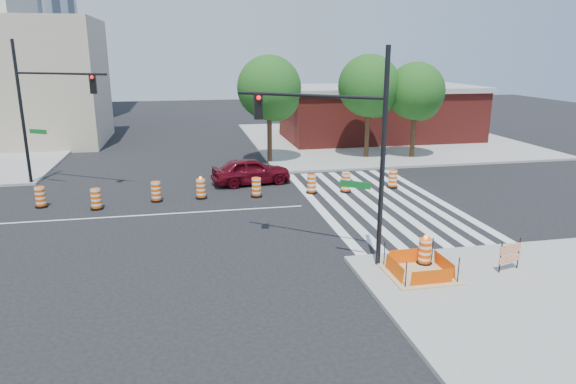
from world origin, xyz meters
TOP-DOWN VIEW (x-y plane):
  - ground at (0.00, 0.00)m, footprint 120.00×120.00m
  - sidewalk_ne at (18.00, 18.00)m, footprint 22.00×22.00m
  - crosswalk_east at (10.95, 0.00)m, footprint 6.75×13.50m
  - lane_centerline at (0.00, 0.00)m, footprint 14.00×0.12m
  - excavation_pit at (9.00, -9.00)m, footprint 2.20×2.20m
  - brick_storefront at (18.00, 18.00)m, footprint 16.50×8.50m
  - beige_midrise at (-12.00, 22.00)m, footprint 14.00×10.00m
  - red_coupe at (5.15, 4.89)m, footprint 4.71×2.42m
  - signal_pole_se at (6.72, -6.96)m, footprint 4.53×3.54m
  - signal_pole_nw at (-5.87, 6.39)m, footprint 5.19×3.21m
  - pit_drum at (9.53, -8.26)m, footprint 0.56×0.56m
  - barricade at (12.12, -9.31)m, footprint 0.93×0.28m
  - tree_north_c at (7.18, 10.31)m, footprint 4.25×4.25m
  - tree_north_d at (14.20, 10.53)m, footprint 4.28×4.28m
  - tree_north_e at (17.39, 9.87)m, footprint 3.97×3.97m
  - median_drum_2 at (-5.57, 2.35)m, footprint 0.60×0.60m
  - median_drum_3 at (-2.85, 1.44)m, footprint 0.60×0.60m
  - median_drum_4 at (-0.06, 2.26)m, footprint 0.60×0.60m
  - median_drum_5 at (2.19, 2.37)m, footprint 0.60×0.60m
  - median_drum_6 at (5.06, 2.10)m, footprint 0.60×0.60m
  - median_drum_7 at (8.07, 2.21)m, footprint 0.60×0.60m
  - median_drum_8 at (9.94, 2.06)m, footprint 0.60×0.60m
  - median_drum_9 at (12.80, 2.43)m, footprint 0.60×0.60m

SIDE VIEW (x-z plane):
  - ground at x=0.00m, z-range 0.00..0.00m
  - lane_centerline at x=0.00m, z-range 0.00..0.01m
  - crosswalk_east at x=10.95m, z-range 0.00..0.01m
  - sidewalk_ne at x=18.00m, z-range 0.00..0.15m
  - excavation_pit at x=9.00m, z-range -0.23..0.67m
  - median_drum_2 at x=-5.57m, z-range -0.03..0.99m
  - median_drum_3 at x=-2.85m, z-range -0.03..0.99m
  - median_drum_4 at x=-0.06m, z-range -0.03..0.99m
  - median_drum_6 at x=5.06m, z-range -0.03..0.99m
  - median_drum_7 at x=8.07m, z-range -0.03..0.99m
  - median_drum_8 at x=9.94m, z-range -0.03..0.99m
  - median_drum_9 at x=12.80m, z-range -0.03..0.99m
  - median_drum_5 at x=2.19m, z-range -0.10..1.08m
  - pit_drum at x=9.53m, z-range 0.06..1.15m
  - barricade at x=12.12m, z-range 0.21..1.33m
  - red_coupe at x=5.15m, z-range 0.00..1.54m
  - brick_storefront at x=18.00m, z-range 0.02..4.62m
  - tree_north_e at x=17.39m, z-range 1.15..7.91m
  - signal_pole_se at x=6.72m, z-range 0.85..8.29m
  - signal_pole_nw at x=-5.87m, z-range 0.90..8.80m
  - tree_north_c at x=7.18m, z-range 1.24..8.47m
  - tree_north_d at x=14.20m, z-range 1.25..8.51m
  - beige_midrise at x=-12.00m, z-range 0.00..10.00m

